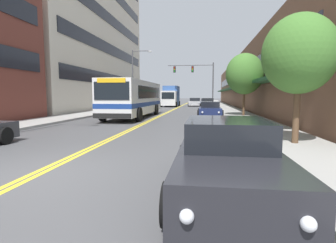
# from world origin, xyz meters

# --- Properties ---
(ground_plane) EXTENTS (240.00, 240.00, 0.00)m
(ground_plane) POSITION_xyz_m (0.00, 37.00, 0.00)
(ground_plane) COLOR #4C4C4F
(sidewalk_left) EXTENTS (2.95, 106.00, 0.15)m
(sidewalk_left) POSITION_xyz_m (-6.98, 37.00, 0.07)
(sidewalk_left) COLOR #9E9B96
(sidewalk_left) RESTS_ON ground_plane
(sidewalk_right) EXTENTS (2.95, 106.00, 0.15)m
(sidewalk_right) POSITION_xyz_m (6.98, 37.00, 0.07)
(sidewalk_right) COLOR #9E9B96
(sidewalk_right) RESTS_ON ground_plane
(centre_line) EXTENTS (0.34, 106.00, 0.01)m
(centre_line) POSITION_xyz_m (0.00, 37.00, 0.00)
(centre_line) COLOR yellow
(centre_line) RESTS_ON ground_plane
(storefront_row_right) EXTENTS (9.10, 68.00, 7.49)m
(storefront_row_right) POSITION_xyz_m (12.68, 37.00, 3.74)
(storefront_row_right) COLOR brown
(storefront_row_right) RESTS_ON ground_plane
(city_bus) EXTENTS (2.92, 10.84, 2.94)m
(city_bus) POSITION_xyz_m (-1.89, 15.84, 1.67)
(city_bus) COLOR silver
(city_bus) RESTS_ON ground_plane
(car_champagne_parked_left_near) EXTENTS (2.07, 4.25, 1.42)m
(car_champagne_parked_left_near) POSITION_xyz_m (-4.36, 25.92, 0.65)
(car_champagne_parked_left_near) COLOR beige
(car_champagne_parked_left_near) RESTS_ON ground_plane
(car_black_parked_left_far) EXTENTS (2.11, 4.84, 1.26)m
(car_black_parked_left_far) POSITION_xyz_m (-4.33, 32.28, 0.59)
(car_black_parked_left_far) COLOR black
(car_black_parked_left_far) RESTS_ON ground_plane
(car_charcoal_parked_right_foreground) EXTENTS (1.97, 4.50, 1.38)m
(car_charcoal_parked_right_foreground) POSITION_xyz_m (4.29, -0.69, 0.64)
(car_charcoal_parked_right_foreground) COLOR #232328
(car_charcoal_parked_right_foreground) RESTS_ON ground_plane
(car_slate_blue_parked_right_mid) EXTENTS (2.06, 4.55, 1.36)m
(car_slate_blue_parked_right_mid) POSITION_xyz_m (4.27, 36.54, 0.63)
(car_slate_blue_parked_right_mid) COLOR #475675
(car_slate_blue_parked_right_mid) RESTS_ON ground_plane
(car_navy_parked_right_far) EXTENTS (2.05, 4.36, 1.29)m
(car_navy_parked_right_far) POSITION_xyz_m (4.39, 16.86, 0.61)
(car_navy_parked_right_far) COLOR #19234C
(car_navy_parked_right_far) RESTS_ON ground_plane
(car_beige_parked_right_end) EXTENTS (2.00, 4.58, 1.46)m
(car_beige_parked_right_end) POSITION_xyz_m (4.42, 30.54, 0.67)
(car_beige_parked_right_end) COLOR #BCAD89
(car_beige_parked_right_end) RESTS_ON ground_plane
(car_silver_moving_lead) EXTENTS (2.21, 4.24, 1.40)m
(car_silver_moving_lead) POSITION_xyz_m (2.38, 39.23, 0.64)
(car_silver_moving_lead) COLOR #B7B7BC
(car_silver_moving_lead) RESTS_ON ground_plane
(box_truck) EXTENTS (2.62, 6.80, 3.36)m
(box_truck) POSITION_xyz_m (-1.55, 37.69, 1.69)
(box_truck) COLOR white
(box_truck) RESTS_ON ground_plane
(traffic_signal_mast) EXTENTS (6.93, 0.38, 6.70)m
(traffic_signal_mast) POSITION_xyz_m (2.86, 34.63, 4.80)
(traffic_signal_mast) COLOR #47474C
(traffic_signal_mast) RESTS_ON ground_plane
(street_lamp_left_far) EXTENTS (2.64, 0.28, 7.63)m
(street_lamp_left_far) POSITION_xyz_m (-4.91, 27.82, 4.60)
(street_lamp_left_far) COLOR #47474C
(street_lamp_left_far) RESTS_ON ground_plane
(street_tree_right_near) EXTENTS (2.49, 2.49, 4.46)m
(street_tree_right_near) POSITION_xyz_m (7.09, 4.15, 3.23)
(street_tree_right_near) COLOR brown
(street_tree_right_near) RESTS_ON sidewalk_right
(street_tree_right_mid) EXTENTS (3.09, 3.09, 5.16)m
(street_tree_right_mid) POSITION_xyz_m (7.20, 17.17, 3.61)
(street_tree_right_mid) COLOR brown
(street_tree_right_mid) RESTS_ON sidewalk_right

